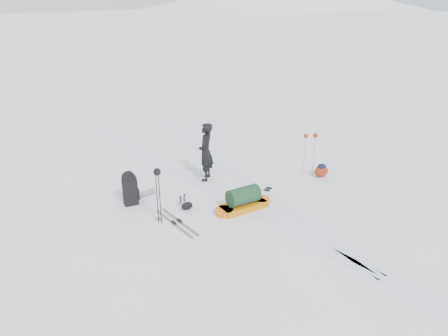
% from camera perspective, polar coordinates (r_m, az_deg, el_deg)
% --- Properties ---
extents(ground, '(200.00, 200.00, 0.00)m').
position_cam_1_polar(ground, '(12.65, 0.42, -4.06)').
color(ground, white).
rests_on(ground, ground).
extents(snow_hill_backdrop, '(359.50, 192.00, 162.45)m').
position_cam_1_polar(snow_hill_backdrop, '(138.09, -0.07, -9.99)').
color(snow_hill_backdrop, silver).
rests_on(snow_hill_backdrop, ground).
extents(ski_tracks, '(3.38, 17.97, 0.01)m').
position_cam_1_polar(ski_tracks, '(13.61, 0.25, -2.01)').
color(ski_tracks, silver).
rests_on(ski_tracks, ground).
extents(skier, '(0.79, 0.79, 1.85)m').
position_cam_1_polar(skier, '(13.57, -2.40, 2.12)').
color(skier, black).
rests_on(skier, ground).
extents(pulk_sled, '(1.74, 0.67, 0.65)m').
position_cam_1_polar(pulk_sled, '(12.01, 2.53, -4.31)').
color(pulk_sled, '#CC750C').
rests_on(pulk_sled, ground).
extents(expedition_rucksack, '(1.07, 0.50, 0.97)m').
position_cam_1_polar(expedition_rucksack, '(12.49, -11.93, -2.67)').
color(expedition_rucksack, black).
rests_on(expedition_rucksack, ground).
extents(ski_poles_black, '(0.19, 0.22, 1.53)m').
position_cam_1_polar(ski_poles_black, '(11.01, -8.69, -1.38)').
color(ski_poles_black, black).
rests_on(ski_poles_black, ground).
extents(ski_poles_silver, '(0.43, 0.29, 1.44)m').
position_cam_1_polar(ski_poles_silver, '(13.97, 11.20, 3.52)').
color(ski_poles_silver, '#B4B5BB').
rests_on(ski_poles_silver, ground).
extents(touring_skis_grey, '(0.27, 1.76, 0.06)m').
position_cam_1_polar(touring_skis_grey, '(11.50, -6.20, -7.07)').
color(touring_skis_grey, gray).
rests_on(touring_skis_grey, ground).
extents(touring_skis_white, '(0.90, 1.64, 0.06)m').
position_cam_1_polar(touring_skis_white, '(13.23, 5.76, -2.85)').
color(touring_skis_white, silver).
rests_on(touring_skis_white, ground).
extents(rope_coil, '(0.59, 0.59, 0.06)m').
position_cam_1_polar(rope_coil, '(12.52, 2.58, -4.23)').
color(rope_coil, '#5FBDE6').
rests_on(rope_coil, ground).
extents(small_daypack, '(0.53, 0.43, 0.42)m').
position_cam_1_polar(small_daypack, '(14.39, 12.60, -0.30)').
color(small_daypack, maroon).
rests_on(small_daypack, ground).
extents(thermos_pair, '(0.26, 0.16, 0.25)m').
position_cam_1_polar(thermos_pair, '(12.42, -5.45, -4.09)').
color(thermos_pair, '#575A5E').
rests_on(thermos_pair, ground).
extents(stuff_sack, '(0.38, 0.31, 0.21)m').
position_cam_1_polar(stuff_sack, '(12.09, -4.85, -4.94)').
color(stuff_sack, black).
rests_on(stuff_sack, ground).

